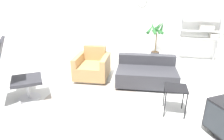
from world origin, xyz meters
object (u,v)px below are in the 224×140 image
(side_table, at_px, (176,91))
(lounge_chair, at_px, (5,64))
(couch_low, at_px, (146,74))
(armchair_red, at_px, (93,67))
(potted_plant, at_px, (156,39))
(shelf_unit, at_px, (204,30))

(side_table, bearing_deg, lounge_chair, -175.89)
(couch_low, distance_m, side_table, 1.28)
(armchair_red, relative_size, couch_low, 0.63)
(side_table, bearing_deg, armchair_red, 146.41)
(potted_plant, relative_size, shelf_unit, 0.67)
(armchair_red, distance_m, potted_plant, 2.33)
(shelf_unit, bearing_deg, couch_low, -128.06)
(couch_low, height_order, side_table, couch_low)
(armchair_red, xyz_separation_m, potted_plant, (1.51, 1.73, 0.37))
(lounge_chair, bearing_deg, potted_plant, 106.54)
(armchair_red, relative_size, side_table, 1.78)
(potted_plant, bearing_deg, couch_low, -96.03)
(lounge_chair, xyz_separation_m, potted_plant, (2.74, 3.18, -0.13))
(lounge_chair, bearing_deg, shelf_unit, 96.55)
(potted_plant, xyz_separation_m, shelf_unit, (1.38, 0.19, 0.31))
(lounge_chair, height_order, couch_low, lounge_chair)
(couch_low, distance_m, shelf_unit, 2.66)
(lounge_chair, height_order, armchair_red, lounge_chair)
(armchair_red, distance_m, couch_low, 1.32)
(side_table, height_order, shelf_unit, shelf_unit)
(couch_low, bearing_deg, potted_plant, -99.73)
(shelf_unit, bearing_deg, armchair_red, -146.41)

